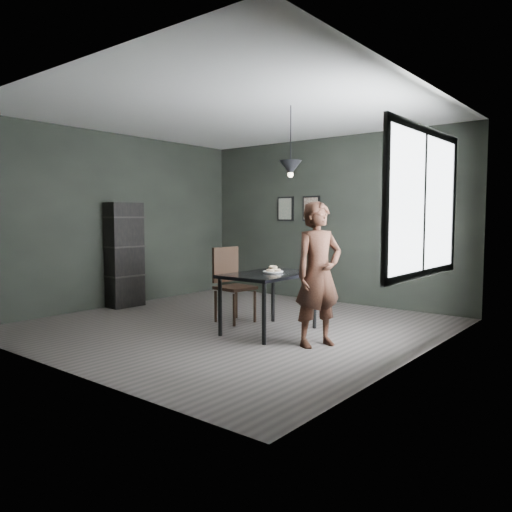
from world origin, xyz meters
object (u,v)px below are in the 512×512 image
Objects in this scene: wood_chair at (231,279)px; woman at (318,274)px; cafe_table at (269,279)px; pendant_lamp at (290,168)px; white_plate at (273,272)px; shelf_unit at (124,255)px.

woman is at bearing -5.92° from wood_chair.
woman is at bearing -12.79° from cafe_table.
pendant_lamp is (1.06, -0.09, 1.46)m from wood_chair.
shelf_unit is at bearing -178.54° from white_plate.
wood_chair is 0.61× the size of shelf_unit.
cafe_table is at bearing -158.20° from pendant_lamp.
wood_chair is 1.19× the size of pendant_lamp.
woman reaches higher than white_plate.
wood_chair is 2.13m from shelf_unit.
pendant_lamp is (3.17, 0.12, 1.21)m from shelf_unit.
wood_chair is (-1.65, 0.38, -0.22)m from woman.
cafe_table is 0.87m from woman.
wood_chair reaches higher than cafe_table.
white_plate is at bearing -2.38° from wood_chair.
pendant_lamp is at bearing 11.83° from white_plate.
woman reaches higher than wood_chair.
cafe_table is 1.16× the size of wood_chair.
white_plate is at bearing 97.49° from woman.
white_plate is 2.95m from shelf_unit.
woman is 1.57× the size of wood_chair.
pendant_lamp is at bearing 5.00° from shelf_unit.
white_plate is 0.87m from wood_chair.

